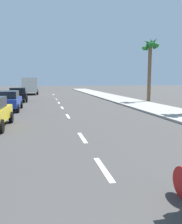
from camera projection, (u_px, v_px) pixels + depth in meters
name	position (u px, v px, depth m)	size (l,w,h in m)	color
ground_plane	(63.00, 109.00, 19.61)	(160.00, 160.00, 0.00)	#423F3D
sidewalk_strip	(138.00, 104.00, 23.04)	(3.60, 80.00, 0.14)	#9E998E
lane_stripe_2	(103.00, 169.00, 6.36)	(0.16, 1.80, 0.01)	white
lane_stripe_3	(82.00, 138.00, 9.81)	(0.16, 1.80, 0.01)	white
lane_stripe_4	(68.00, 116.00, 15.61)	(0.16, 1.80, 0.01)	white
lane_stripe_5	(62.00, 108.00, 20.44)	(0.16, 1.80, 0.01)	white
lane_stripe_6	(59.00, 103.00, 24.83)	(0.16, 1.80, 0.01)	white
lane_stripe_7	(57.00, 99.00, 29.13)	(0.16, 1.80, 0.01)	white
lane_stripe_8	(56.00, 99.00, 29.96)	(0.16, 1.80, 0.01)	white
lane_stripe_9	(53.00, 95.00, 38.75)	(0.16, 1.80, 0.01)	white
parked_car_blue	(8.00, 100.00, 18.36)	(1.99, 4.30, 1.57)	#1E389E
parked_car_black	(18.00, 94.00, 26.38)	(2.24, 4.53, 1.57)	black
delivery_truck	(30.00, 86.00, 39.19)	(2.90, 6.34, 2.80)	maroon
palm_tree_far	(150.00, 53.00, 24.62)	(1.78, 1.77, 7.02)	brown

